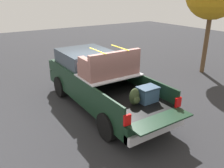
# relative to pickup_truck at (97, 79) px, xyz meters

# --- Properties ---
(ground_plane) EXTENTS (40.00, 40.00, 0.00)m
(ground_plane) POSITION_rel_pickup_truck_xyz_m (-0.37, 0.00, -0.96)
(ground_plane) COLOR #262628
(pickup_truck) EXTENTS (6.05, 2.06, 2.23)m
(pickup_truck) POSITION_rel_pickup_truck_xyz_m (0.00, 0.00, 0.00)
(pickup_truck) COLOR black
(pickup_truck) RESTS_ON ground_plane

